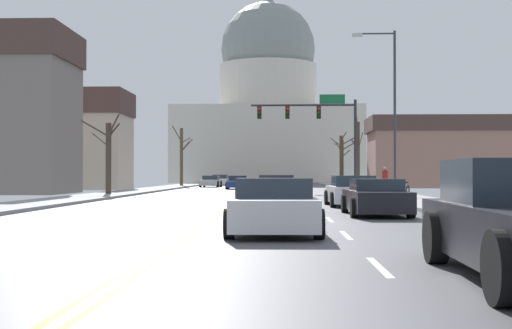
{
  "coord_description": "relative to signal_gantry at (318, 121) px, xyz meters",
  "views": [
    {
      "loc": [
        2.06,
        -34.29,
        1.38
      ],
      "look_at": [
        -0.31,
        30.35,
        2.22
      ],
      "focal_mm": 48.33,
      "sensor_mm": 36.0,
      "label": 1
    }
  ],
  "objects": [
    {
      "name": "sedan_near_01",
      "position": [
        -2.86,
        -11.23,
        -4.74
      ],
      "size": [
        2.04,
        4.54,
        1.2
      ],
      "color": "#1E7247",
      "rests_on": "ground"
    },
    {
      "name": "flank_building_00",
      "position": [
        -20.63,
        7.68,
        -0.97
      ],
      "size": [
        9.14,
        6.43,
        8.54
      ],
      "color": "#B2A38E",
      "rests_on": "ground"
    },
    {
      "name": "sedan_near_04",
      "position": [
        0.34,
        -28.79,
        -4.74
      ],
      "size": [
        2.0,
        4.67,
        1.2
      ],
      "color": "black",
      "rests_on": "ground"
    },
    {
      "name": "sedan_oncoming_00",
      "position": [
        -6.63,
        9.26,
        -4.75
      ],
      "size": [
        2.09,
        4.35,
        1.18
      ],
      "color": "navy",
      "rests_on": "ground"
    },
    {
      "name": "sedan_near_00",
      "position": [
        -3.16,
        -4.76,
        -4.74
      ],
      "size": [
        2.1,
        4.41,
        1.2
      ],
      "color": "black",
      "rests_on": "ground"
    },
    {
      "name": "sedan_oncoming_01",
      "position": [
        -9.94,
        18.28,
        -4.75
      ],
      "size": [
        2.03,
        4.64,
        1.16
      ],
      "color": "silver",
      "rests_on": "ground"
    },
    {
      "name": "sedan_near_05",
      "position": [
        -2.94,
        -35.85,
        -4.71
      ],
      "size": [
        2.16,
        4.28,
        1.27
      ],
      "color": "silver",
      "rests_on": "ground"
    },
    {
      "name": "bicycle_parked",
      "position": [
        3.51,
        -16.68,
        -4.82
      ],
      "size": [
        0.12,
        1.77,
        0.85
      ],
      "color": "black",
      "rests_on": "ground"
    },
    {
      "name": "bare_tree_03",
      "position": [
        -13.01,
        18.81,
        -2.06
      ],
      "size": [
        2.01,
        2.1,
        6.16
      ],
      "color": "#4C3D2D",
      "rests_on": "ground"
    },
    {
      "name": "street_lamp_right",
      "position": [
        3.09,
        -14.19,
        0.08
      ],
      "size": [
        2.37,
        0.24,
        8.96
      ],
      "color": "#333338",
      "rests_on": "ground"
    },
    {
      "name": "sedan_near_03",
      "position": [
        0.21,
        -22.5,
        -4.71
      ],
      "size": [
        2.15,
        4.26,
        1.29
      ],
      "color": "silver",
      "rests_on": "ground"
    },
    {
      "name": "bare_tree_04",
      "position": [
        3.61,
        5.94,
        -2.33
      ],
      "size": [
        0.97,
        2.42,
        6.15
      ],
      "color": "#423328",
      "rests_on": "ground"
    },
    {
      "name": "sedan_near_02",
      "position": [
        -3.05,
        -16.96,
        -4.71
      ],
      "size": [
        2.24,
        4.49,
        1.3
      ],
      "color": "#B71414",
      "rests_on": "ground"
    },
    {
      "name": "ground",
      "position": [
        -4.83,
        -17.27,
        -5.29
      ],
      "size": [
        20.0,
        180.0,
        0.2
      ],
      "color": "#4D4D52"
    },
    {
      "name": "signal_gantry",
      "position": [
        0.0,
        0.0,
        0.0
      ],
      "size": [
        7.91,
        0.41,
        7.16
      ],
      "color": "#28282D",
      "rests_on": "ground"
    },
    {
      "name": "flank_building_02",
      "position": [
        12.89,
        15.53,
        -1.85
      ],
      "size": [
        14.43,
        6.77,
        6.82
      ],
      "color": "#8C6656",
      "rests_on": "ground"
    },
    {
      "name": "pedestrian_00",
      "position": [
        3.48,
        -9.93,
        -4.27
      ],
      "size": [
        0.35,
        0.34,
        1.63
      ],
      "color": "black",
      "rests_on": "ground"
    },
    {
      "name": "bare_tree_01",
      "position": [
        -13.39,
        -9.7,
        -2.79
      ],
      "size": [
        2.61,
        1.89,
        4.83
      ],
      "color": "#423328",
      "rests_on": "ground"
    },
    {
      "name": "capitol_building",
      "position": [
        -4.83,
        56.01,
        6.04
      ],
      "size": [
        28.23,
        19.86,
        30.63
      ],
      "color": "beige",
      "rests_on": "ground"
    },
    {
      "name": "bare_tree_02",
      "position": [
        3.43,
        18.48,
        -2.64
      ],
      "size": [
        2.66,
        1.64,
        4.91
      ],
      "color": "#4C3D2D",
      "rests_on": "ground"
    },
    {
      "name": "bare_tree_00",
      "position": [
        3.68,
        22.69,
        -2.35
      ],
      "size": [
        1.62,
        1.92,
        5.65
      ],
      "color": "#4C3D2D",
      "rests_on": "ground"
    },
    {
      "name": "sedan_oncoming_02",
      "position": [
        -9.79,
        27.41,
        -4.73
      ],
      "size": [
        2.11,
        4.54,
        1.24
      ],
      "color": "silver",
      "rests_on": "ground"
    }
  ]
}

